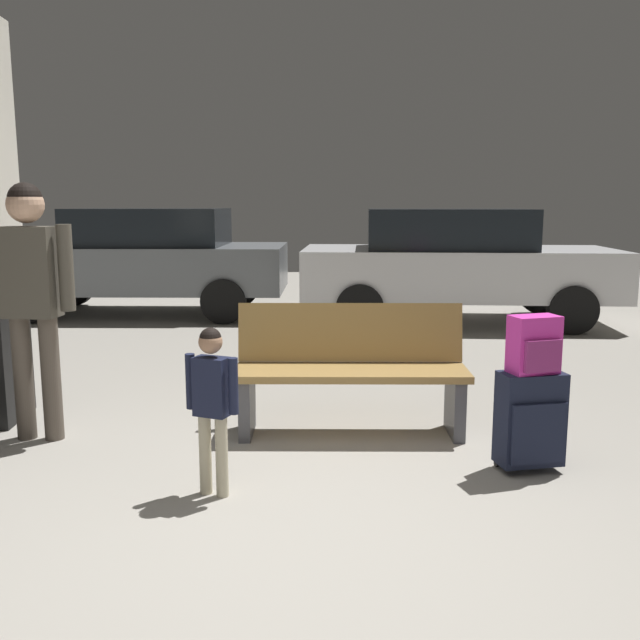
# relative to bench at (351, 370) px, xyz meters

# --- Properties ---
(ground_plane) EXTENTS (18.00, 18.00, 0.10)m
(ground_plane) POSITION_rel_bench_xyz_m (-0.47, 2.38, -0.49)
(ground_plane) COLOR gray
(bench) EXTENTS (1.63, 0.62, 0.89)m
(bench) POSITION_rel_bench_xyz_m (0.00, 0.00, 0.00)
(bench) COLOR #9E7A42
(bench) RESTS_ON ground_plane
(suitcase) EXTENTS (0.40, 0.28, 0.60)m
(suitcase) POSITION_rel_bench_xyz_m (1.00, -0.80, -0.12)
(suitcase) COLOR #191E33
(suitcase) RESTS_ON ground_plane
(backpack_bright) EXTENTS (0.31, 0.24, 0.34)m
(backpack_bright) POSITION_rel_bench_xyz_m (1.00, -0.80, 0.33)
(backpack_bright) COLOR #D833A5
(backpack_bright) RESTS_ON suitcase
(child) EXTENTS (0.29, 0.24, 0.94)m
(child) POSITION_rel_bench_xyz_m (-0.86, -1.04, 0.14)
(child) COLOR beige
(child) RESTS_ON ground_plane
(adult) EXTENTS (0.59, 0.25, 1.72)m
(adult) POSITION_rel_bench_xyz_m (-2.13, -0.04, 0.62)
(adult) COLOR brown
(adult) RESTS_ON ground_plane
(parked_car_far) EXTENTS (4.21, 2.03, 1.51)m
(parked_car_far) POSITION_rel_bench_xyz_m (-2.44, 5.40, 0.36)
(parked_car_far) COLOR slate
(parked_car_far) RESTS_ON ground_plane
(parked_car_near) EXTENTS (4.27, 2.17, 1.51)m
(parked_car_near) POSITION_rel_bench_xyz_m (1.84, 4.47, 0.36)
(parked_car_near) COLOR silver
(parked_car_near) RESTS_ON ground_plane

